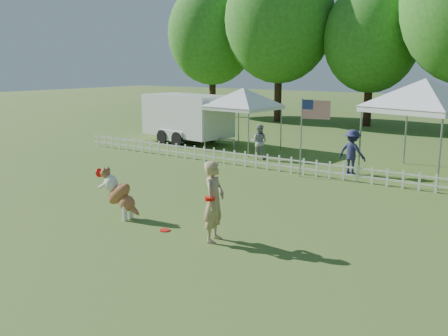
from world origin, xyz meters
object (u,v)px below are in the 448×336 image
object	(u,v)px
dog	(120,194)
flag_pole	(301,138)
canopy_tent_left	(243,120)
cargo_trailer	(187,118)
handler	(214,202)
canopy_tent_right	(422,129)
frisbee_on_turf	(165,230)
spectator_a	(259,142)
spectator_b	(352,152)

from	to	relation	value
dog	flag_pole	size ratio (longest dim) A/B	0.46
canopy_tent_left	cargo_trailer	distance (m)	3.56
canopy_tent_left	handler	bearing A→B (deg)	-55.39
cargo_trailer	flag_pole	size ratio (longest dim) A/B	2.02
dog	canopy_tent_right	size ratio (longest dim) A/B	0.38
dog	canopy_tent_right	distance (m)	10.97
frisbee_on_turf	spectator_a	xyz separation A→B (m)	(-2.98, 9.14, 0.72)
spectator_b	dog	bearing A→B (deg)	80.41
flag_pole	spectator_a	size ratio (longest dim) A/B	1.90
frisbee_on_turf	handler	bearing A→B (deg)	5.42
handler	flag_pole	size ratio (longest dim) A/B	0.66
handler	frisbee_on_turf	bearing A→B (deg)	80.66
canopy_tent_right	spectator_b	bearing A→B (deg)	-133.21
dog	cargo_trailer	xyz separation A→B (m)	(-6.64, 10.77, 0.60)
cargo_trailer	canopy_tent_left	bearing A→B (deg)	3.62
dog	flag_pole	xyz separation A→B (m)	(1.56, 7.06, 0.75)
dog	canopy_tent_right	xyz separation A→B (m)	(4.90, 9.76, 1.04)
flag_pole	dog	bearing A→B (deg)	-111.89
spectator_a	cargo_trailer	bearing A→B (deg)	-33.94
canopy_tent_right	spectator_b	size ratio (longest dim) A/B	2.07
canopy_tent_left	flag_pole	xyz separation A→B (m)	(4.65, -3.42, -0.01)
frisbee_on_turf	cargo_trailer	distance (m)	13.71
handler	canopy_tent_right	distance (m)	9.95
handler	spectator_b	world-z (taller)	handler
frisbee_on_turf	dog	bearing A→B (deg)	176.32
handler	canopy_tent_right	bearing A→B (deg)	-25.83
handler	cargo_trailer	bearing A→B (deg)	27.13
spectator_a	frisbee_on_turf	bearing A→B (deg)	92.20
canopy_tent_left	spectator_a	world-z (taller)	canopy_tent_left
dog	frisbee_on_turf	size ratio (longest dim) A/B	5.03
flag_pole	cargo_trailer	bearing A→B (deg)	146.18
frisbee_on_turf	canopy_tent_right	distance (m)	10.53
spectator_b	spectator_a	bearing A→B (deg)	2.07
frisbee_on_turf	spectator_a	bearing A→B (deg)	108.03
spectator_b	canopy_tent_left	bearing A→B (deg)	-9.09
canopy_tent_left	spectator_b	distance (m)	6.30
dog	canopy_tent_left	world-z (taller)	canopy_tent_left
handler	canopy_tent_right	world-z (taller)	canopy_tent_right
spectator_a	flag_pole	bearing A→B (deg)	129.91
spectator_b	canopy_tent_right	bearing A→B (deg)	-139.48
dog	spectator_b	size ratio (longest dim) A/B	0.79
cargo_trailer	flag_pole	bearing A→B (deg)	-16.01
canopy_tent_left	cargo_trailer	world-z (taller)	canopy_tent_left
handler	frisbee_on_turf	world-z (taller)	handler
spectator_b	frisbee_on_turf	bearing A→B (deg)	90.79
canopy_tent_right	dog	bearing A→B (deg)	-101.35
cargo_trailer	flag_pole	world-z (taller)	flag_pole
handler	dog	size ratio (longest dim) A/B	1.43
canopy_tent_left	spectator_a	bearing A→B (deg)	-35.17
canopy_tent_left	flag_pole	distance (m)	5.77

